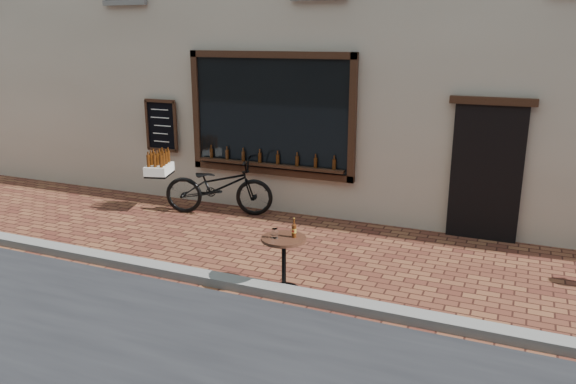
% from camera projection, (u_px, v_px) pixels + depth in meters
% --- Properties ---
extents(ground, '(90.00, 90.00, 0.00)m').
position_uv_depth(ground, '(294.00, 306.00, 6.94)').
color(ground, '#4E2319').
rests_on(ground, ground).
extents(kerb, '(90.00, 0.25, 0.12)m').
position_uv_depth(kerb, '(300.00, 295.00, 7.10)').
color(kerb, slate).
rests_on(kerb, ground).
extents(cargo_bicycle, '(2.43, 1.30, 1.14)m').
position_uv_depth(cargo_bicycle, '(217.00, 186.00, 10.42)').
color(cargo_bicycle, black).
rests_on(cargo_bicycle, ground).
extents(bistro_table, '(0.58, 0.58, 1.00)m').
position_uv_depth(bistro_table, '(284.00, 253.00, 7.21)').
color(bistro_table, black).
rests_on(bistro_table, ground).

